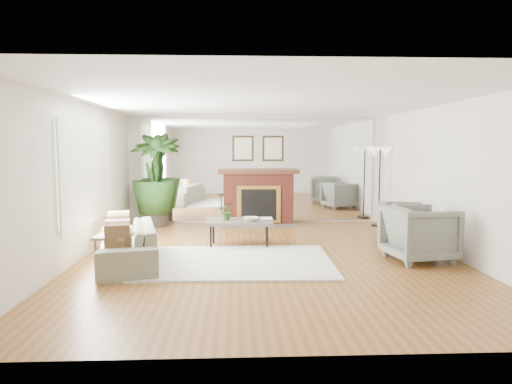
{
  "coord_description": "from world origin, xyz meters",
  "views": [
    {
      "loc": [
        -0.51,
        -7.21,
        1.78
      ],
      "look_at": [
        -0.17,
        0.6,
        1.01
      ],
      "focal_mm": 32.0,
      "sensor_mm": 36.0,
      "label": 1
    }
  ],
  "objects_px": {
    "armchair_back": "(401,223)",
    "armchair_front": "(420,234)",
    "floor_lamp": "(380,158)",
    "potted_ficus": "(154,177)",
    "coffee_table": "(239,222)",
    "side_table": "(113,241)",
    "sofa": "(127,244)",
    "fireplace": "(258,196)"
  },
  "relations": [
    {
      "from": "armchair_back",
      "to": "armchair_front",
      "type": "relative_size",
      "value": 0.89
    },
    {
      "from": "floor_lamp",
      "to": "potted_ficus",
      "type": "bearing_deg",
      "value": 177.08
    },
    {
      "from": "coffee_table",
      "to": "side_table",
      "type": "xyz_separation_m",
      "value": [
        -1.8,
        -1.65,
        0.02
      ]
    },
    {
      "from": "coffee_table",
      "to": "armchair_front",
      "type": "relative_size",
      "value": 1.27
    },
    {
      "from": "sofa",
      "to": "potted_ficus",
      "type": "height_order",
      "value": "potted_ficus"
    },
    {
      "from": "coffee_table",
      "to": "armchair_front",
      "type": "xyz_separation_m",
      "value": [
        2.81,
        -1.21,
        -0.0
      ]
    },
    {
      "from": "side_table",
      "to": "potted_ficus",
      "type": "height_order",
      "value": "potted_ficus"
    },
    {
      "from": "coffee_table",
      "to": "sofa",
      "type": "relative_size",
      "value": 0.58
    },
    {
      "from": "floor_lamp",
      "to": "armchair_front",
      "type": "bearing_deg",
      "value": -96.34
    },
    {
      "from": "fireplace",
      "to": "coffee_table",
      "type": "height_order",
      "value": "fireplace"
    },
    {
      "from": "floor_lamp",
      "to": "armchair_back",
      "type": "bearing_deg",
      "value": -95.42
    },
    {
      "from": "fireplace",
      "to": "sofa",
      "type": "xyz_separation_m",
      "value": [
        -2.18,
        -3.56,
        -0.35
      ]
    },
    {
      "from": "armchair_back",
      "to": "side_table",
      "type": "relative_size",
      "value": 1.57
    },
    {
      "from": "coffee_table",
      "to": "sofa",
      "type": "height_order",
      "value": "sofa"
    },
    {
      "from": "side_table",
      "to": "fireplace",
      "type": "bearing_deg",
      "value": 60.62
    },
    {
      "from": "floor_lamp",
      "to": "fireplace",
      "type": "bearing_deg",
      "value": 171.22
    },
    {
      "from": "fireplace",
      "to": "potted_ficus",
      "type": "xyz_separation_m",
      "value": [
        -2.36,
        -0.16,
        0.46
      ]
    },
    {
      "from": "floor_lamp",
      "to": "coffee_table",
      "type": "bearing_deg",
      "value": -148.33
    },
    {
      "from": "coffee_table",
      "to": "potted_ficus",
      "type": "xyz_separation_m",
      "value": [
        -1.9,
        2.2,
        0.69
      ]
    },
    {
      "from": "armchair_front",
      "to": "fireplace",
      "type": "bearing_deg",
      "value": 24.65
    },
    {
      "from": "sofa",
      "to": "coffee_table",
      "type": "bearing_deg",
      "value": 111.27
    },
    {
      "from": "fireplace",
      "to": "side_table",
      "type": "distance_m",
      "value": 4.61
    },
    {
      "from": "fireplace",
      "to": "armchair_front",
      "type": "xyz_separation_m",
      "value": [
        2.35,
        -3.57,
        -0.23
      ]
    },
    {
      "from": "fireplace",
      "to": "side_table",
      "type": "xyz_separation_m",
      "value": [
        -2.26,
        -4.02,
        -0.21
      ]
    },
    {
      "from": "armchair_front",
      "to": "floor_lamp",
      "type": "distance_m",
      "value": 3.36
    },
    {
      "from": "side_table",
      "to": "potted_ficus",
      "type": "xyz_separation_m",
      "value": [
        -0.1,
        3.86,
        0.67
      ]
    },
    {
      "from": "armchair_front",
      "to": "potted_ficus",
      "type": "bearing_deg",
      "value": 45.37
    },
    {
      "from": "sofa",
      "to": "fireplace",
      "type": "bearing_deg",
      "value": 135.09
    },
    {
      "from": "armchair_back",
      "to": "side_table",
      "type": "height_order",
      "value": "armchair_back"
    },
    {
      "from": "fireplace",
      "to": "side_table",
      "type": "height_order",
      "value": "fireplace"
    },
    {
      "from": "sofa",
      "to": "armchair_front",
      "type": "height_order",
      "value": "armchair_front"
    },
    {
      "from": "fireplace",
      "to": "side_table",
      "type": "relative_size",
      "value": 3.81
    },
    {
      "from": "armchair_front",
      "to": "side_table",
      "type": "height_order",
      "value": "armchair_front"
    },
    {
      "from": "armchair_back",
      "to": "armchair_front",
      "type": "xyz_separation_m",
      "value": [
        -0.17,
        -1.27,
        0.05
      ]
    },
    {
      "from": "sofa",
      "to": "side_table",
      "type": "bearing_deg",
      "value": -22.98
    },
    {
      "from": "armchair_front",
      "to": "floor_lamp",
      "type": "height_order",
      "value": "floor_lamp"
    },
    {
      "from": "fireplace",
      "to": "armchair_back",
      "type": "bearing_deg",
      "value": -42.3
    },
    {
      "from": "sofa",
      "to": "armchair_back",
      "type": "relative_size",
      "value": 2.47
    },
    {
      "from": "coffee_table",
      "to": "side_table",
      "type": "distance_m",
      "value": 2.45
    },
    {
      "from": "fireplace",
      "to": "sofa",
      "type": "relative_size",
      "value": 0.98
    },
    {
      "from": "armchair_back",
      "to": "floor_lamp",
      "type": "relative_size",
      "value": 0.47
    },
    {
      "from": "armchair_front",
      "to": "armchair_back",
      "type": "bearing_deg",
      "value": -16.4
    }
  ]
}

